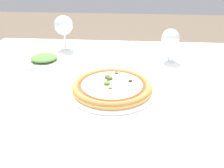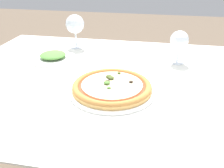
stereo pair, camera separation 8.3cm
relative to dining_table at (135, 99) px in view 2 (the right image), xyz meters
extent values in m
cube|color=brown|center=(0.00, 0.00, 0.06)|extent=(1.35, 0.85, 0.04)
cube|color=silver|center=(0.00, 0.00, 0.08)|extent=(1.45, 0.95, 0.01)
cylinder|color=brown|center=(-0.62, 0.36, -0.31)|extent=(0.06, 0.06, 0.70)
cylinder|color=white|center=(-0.07, -0.11, 0.09)|extent=(0.29, 0.29, 0.01)
cylinder|color=tan|center=(-0.07, -0.11, 0.10)|extent=(0.27, 0.27, 0.01)
torus|color=#B27538|center=(-0.07, -0.11, 0.11)|extent=(0.27, 0.27, 0.02)
cylinder|color=#BC381E|center=(-0.07, -0.11, 0.11)|extent=(0.22, 0.22, 0.00)
cylinder|color=beige|center=(-0.07, -0.11, 0.11)|extent=(0.20, 0.20, 0.00)
ellipsoid|color=#4C7A33|center=(-0.09, -0.11, 0.12)|extent=(0.02, 0.02, 0.01)
ellipsoid|color=#4C7A33|center=(-0.07, -0.14, 0.12)|extent=(0.01, 0.01, 0.01)
ellipsoid|color=#2D2319|center=(-0.01, -0.09, 0.12)|extent=(0.01, 0.01, 0.01)
ellipsoid|color=#425123|center=(-0.09, -0.06, 0.12)|extent=(0.02, 0.02, 0.01)
ellipsoid|color=#425123|center=(-0.08, -0.07, 0.12)|extent=(0.02, 0.02, 0.01)
ellipsoid|color=#2D2319|center=(-0.09, -0.10, 0.12)|extent=(0.02, 0.02, 0.01)
ellipsoid|color=#425123|center=(-0.06, -0.02, 0.12)|extent=(0.01, 0.01, 0.01)
cylinder|color=silver|center=(0.16, 0.20, 0.09)|extent=(0.06, 0.06, 0.00)
cylinder|color=silver|center=(0.16, 0.20, 0.12)|extent=(0.01, 0.01, 0.07)
sphere|color=silver|center=(0.16, 0.20, 0.19)|extent=(0.08, 0.08, 0.08)
cylinder|color=silver|center=(-0.33, 0.32, 0.09)|extent=(0.06, 0.06, 0.00)
cylinder|color=silver|center=(-0.33, 0.32, 0.13)|extent=(0.01, 0.01, 0.08)
sphere|color=silver|center=(-0.33, 0.32, 0.20)|extent=(0.09, 0.09, 0.09)
cylinder|color=white|center=(-0.38, 0.13, 0.09)|extent=(0.20, 0.20, 0.01)
ellipsoid|color=#4C8438|center=(-0.38, 0.13, 0.11)|extent=(0.11, 0.11, 0.03)
camera|label=1|loc=(-0.01, -0.85, 0.49)|focal=40.00mm
camera|label=2|loc=(0.07, -0.84, 0.49)|focal=40.00mm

